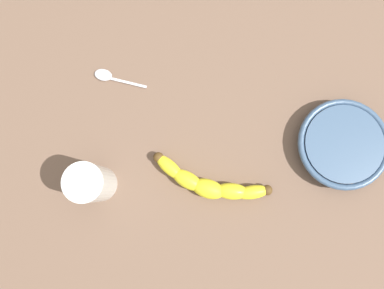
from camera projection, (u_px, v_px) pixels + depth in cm
name	position (u px, v px, depth cm)	size (l,w,h in cm)	color
wooden_tabletop	(194.00, 154.00, 76.32)	(120.00, 120.00, 3.00)	brown
banana	(209.00, 184.00, 72.24)	(21.19, 13.15, 3.67)	yellow
smoothie_glass	(92.00, 183.00, 68.32)	(7.03, 7.03, 11.88)	silver
ceramic_bowl	(342.00, 145.00, 72.88)	(17.64, 17.64, 3.56)	#3D5675
teaspoon	(106.00, 76.00, 76.41)	(10.22, 7.25, 0.80)	silver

